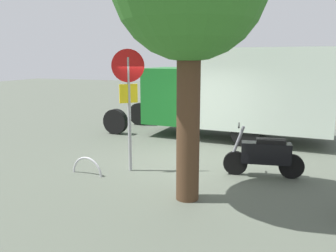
{
  "coord_description": "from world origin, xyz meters",
  "views": [
    {
      "loc": [
        -2.58,
        8.43,
        2.69
      ],
      "look_at": [
        0.47,
        0.01,
        0.94
      ],
      "focal_mm": 37.38,
      "sensor_mm": 36.0,
      "label": 1
    }
  ],
  "objects_px": {
    "box_truck_near": "(236,90)",
    "motorcycle": "(265,155)",
    "bike_rack_hoop": "(87,174)",
    "stop_sign": "(129,91)"
  },
  "relations": [
    {
      "from": "box_truck_near",
      "to": "motorcycle",
      "type": "relative_size",
      "value": 4.24
    },
    {
      "from": "bike_rack_hoop",
      "to": "box_truck_near",
      "type": "bearing_deg",
      "value": -118.02
    },
    {
      "from": "motorcycle",
      "to": "stop_sign",
      "type": "height_order",
      "value": "stop_sign"
    },
    {
      "from": "motorcycle",
      "to": "stop_sign",
      "type": "distance_m",
      "value": 3.47
    },
    {
      "from": "stop_sign",
      "to": "bike_rack_hoop",
      "type": "xyz_separation_m",
      "value": [
        0.83,
        0.6,
        -1.93
      ]
    },
    {
      "from": "box_truck_near",
      "to": "motorcycle",
      "type": "height_order",
      "value": "box_truck_near"
    },
    {
      "from": "bike_rack_hoop",
      "to": "motorcycle",
      "type": "bearing_deg",
      "value": -162.01
    },
    {
      "from": "box_truck_near",
      "to": "motorcycle",
      "type": "distance_m",
      "value": 4.07
    },
    {
      "from": "stop_sign",
      "to": "motorcycle",
      "type": "bearing_deg",
      "value": -167.69
    },
    {
      "from": "box_truck_near",
      "to": "stop_sign",
      "type": "bearing_deg",
      "value": 70.28
    }
  ]
}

